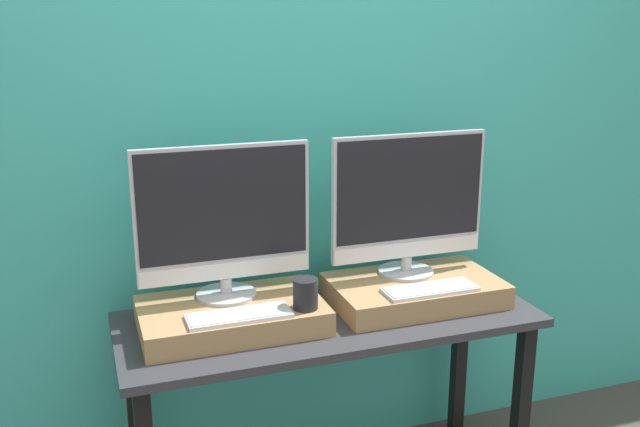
# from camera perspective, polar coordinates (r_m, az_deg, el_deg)

# --- Properties ---
(wall_back) EXTENTS (8.00, 0.04, 2.60)m
(wall_back) POSITION_cam_1_polar(r_m,az_deg,el_deg) (2.64, -1.85, 6.03)
(wall_back) COLOR teal
(wall_back) RESTS_ON ground_plane
(workbench) EXTENTS (1.44, 0.56, 0.74)m
(workbench) POSITION_cam_1_polar(r_m,az_deg,el_deg) (2.52, 0.69, -10.22)
(workbench) COLOR #2D2D33
(workbench) RESTS_ON ground_plane
(wooden_riser_left) EXTENTS (0.60, 0.37, 0.08)m
(wooden_riser_left) POSITION_cam_1_polar(r_m,az_deg,el_deg) (2.40, -7.09, -8.10)
(wooden_riser_left) COLOR #99754C
(wooden_riser_left) RESTS_ON workbench
(monitor_left) EXTENTS (0.58, 0.20, 0.52)m
(monitor_left) POSITION_cam_1_polar(r_m,az_deg,el_deg) (2.36, -7.71, -0.47)
(monitor_left) COLOR #B2B2B7
(monitor_left) RESTS_ON wooden_riser_left
(keyboard_left) EXTENTS (0.33, 0.12, 0.01)m
(keyboard_left) POSITION_cam_1_polar(r_m,az_deg,el_deg) (2.27, -6.50, -8.10)
(keyboard_left) COLOR silver
(keyboard_left) RESTS_ON wooden_riser_left
(mug) EXTENTS (0.08, 0.08, 0.10)m
(mug) POSITION_cam_1_polar(r_m,az_deg,el_deg) (2.31, -1.17, -6.44)
(mug) COLOR black
(mug) RESTS_ON wooden_riser_left
(wooden_riser_right) EXTENTS (0.60, 0.37, 0.08)m
(wooden_riser_right) POSITION_cam_1_polar(r_m,az_deg,el_deg) (2.61, 7.56, -6.12)
(wooden_riser_right) COLOR #99754C
(wooden_riser_right) RESTS_ON workbench
(monitor_right) EXTENTS (0.58, 0.20, 0.52)m
(monitor_right) POSITION_cam_1_polar(r_m,az_deg,el_deg) (2.57, 7.10, 0.91)
(monitor_right) COLOR #B2B2B7
(monitor_right) RESTS_ON wooden_riser_right
(keyboard_right) EXTENTS (0.33, 0.12, 0.01)m
(keyboard_right) POSITION_cam_1_polar(r_m,az_deg,el_deg) (2.49, 8.79, -6.00)
(keyboard_right) COLOR silver
(keyboard_right) RESTS_ON wooden_riser_right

